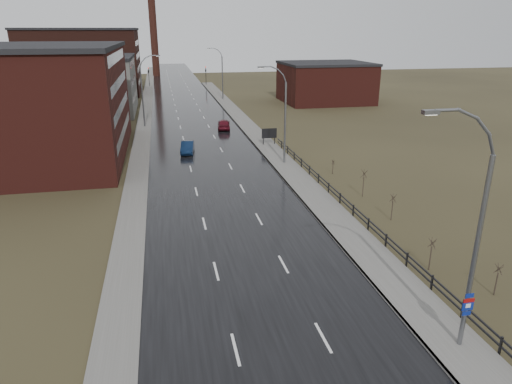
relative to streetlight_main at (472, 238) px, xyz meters
name	(u,v)px	position (x,y,z in m)	size (l,w,h in m)	color
road	(195,127)	(-8.47, 58.00, -6.03)	(14.00, 300.00, 0.06)	black
sidewalk_right	(285,165)	(0.13, 33.00, -5.97)	(3.20, 180.00, 0.18)	#595651
curb_right	(272,166)	(-1.39, 33.00, -5.97)	(0.16, 180.00, 0.18)	slate
sidewalk_left	(143,129)	(-16.67, 58.00, -6.00)	(2.40, 260.00, 0.12)	#595651
warehouse_near	(26,103)	(-29.46, 43.00, 0.70)	(22.44, 28.56, 13.50)	#471914
warehouse_mid	(90,85)	(-26.46, 76.00, -0.80)	(16.32, 20.40, 10.50)	slate
warehouse_far	(84,61)	(-31.47, 106.00, 1.70)	(26.52, 24.48, 15.50)	#331611
building_right	(325,82)	(21.83, 80.00, -1.80)	(18.36, 16.32, 8.50)	#471914
smokestack	(153,28)	(-14.47, 148.00, 9.44)	(2.70, 2.70, 30.70)	#331611
streetlight_main	(472,238)	(0.00, 0.00, 0.00)	(3.91, 0.29, 12.11)	slate
streetlight_right_mid	(283,115)	(0.03, 34.00, -0.22)	(3.36, 0.28, 11.35)	slate
streetlight_left	(144,91)	(-16.17, 60.00, -0.22)	(3.36, 0.28, 11.35)	slate
streetlight_right_far	(221,73)	(0.03, 88.00, -0.22)	(3.36, 0.28, 11.35)	slate
guardrail	(357,212)	(1.83, 16.32, -5.35)	(0.10, 53.05, 1.10)	black
shrub_b	(497,279)	(5.31, 3.83, -4.96)	(0.49, 0.52, 2.07)	#382D23
shrub_c	(431,253)	(3.15, 7.40, -4.84)	(0.54, 0.57, 2.29)	#382D23
shrub_d	(392,206)	(4.71, 15.71, -4.84)	(0.54, 0.57, 2.29)	#382D23
shrub_e	(364,183)	(4.72, 21.49, -4.63)	(0.63, 0.67, 2.68)	#382D23
shrub_f	(333,167)	(4.52, 28.95, -5.20)	(0.39, 0.41, 1.63)	#382D23
billboard	(269,134)	(0.63, 43.20, -4.42)	(2.10, 0.17, 2.41)	black
traffic_light_left	(148,70)	(-16.47, 118.00, -1.46)	(0.58, 2.73, 5.30)	black
traffic_light_right	(206,69)	(-0.47, 118.00, -1.46)	(0.58, 2.73, 5.30)	black
car_near	(187,148)	(-10.64, 41.30, -5.32)	(1.56, 4.46, 1.47)	#0B1B38
car_far	(224,124)	(-3.99, 55.18, -5.24)	(1.94, 4.81, 1.64)	#570E1A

